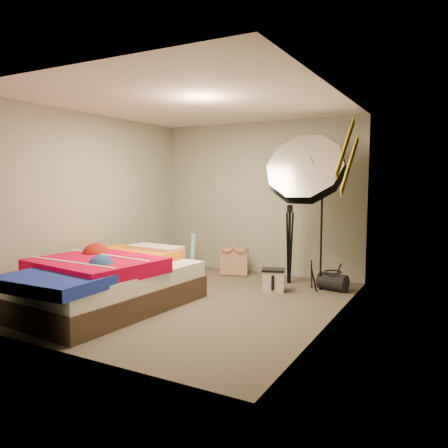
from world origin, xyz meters
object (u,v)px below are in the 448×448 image
Objects in this scene: camera_case at (273,281)px; photo_umbrella at (307,172)px; duffel_bag at (333,282)px; wrapping_roll at (193,252)px; bed at (104,281)px; tote_bag at (234,261)px; camera_tripod at (289,238)px.

camera_case is 0.13× the size of photo_umbrella.
photo_umbrella is at bearing -138.04° from duffel_bag.
wrapping_roll is 2.19× the size of camera_case.
photo_umbrella reaches higher than bed.
photo_umbrella is (-0.35, -0.20, 1.54)m from duffel_bag.
wrapping_roll reaches higher than bed.
tote_bag is 1.10m from camera_tripod.
duffel_bag is at bearing 12.76° from camera_case.
camera_tripod is at bearing -178.69° from duffel_bag.
photo_umbrella is at bearing 14.77° from camera_case.
wrapping_roll is at bearing 95.29° from bed.
photo_umbrella reaches higher than camera_case.
camera_tripod reaches higher than duffel_bag.
photo_umbrella reaches higher than tote_bag.
camera_case is 0.74× the size of duffel_bag.
bed reaches higher than camera_case.
camera_tripod is at bearing 68.44° from camera_case.
duffel_bag is 3.11m from bed.
camera_tripod is (1.55, 2.28, 0.36)m from bed.
wrapping_roll is (-0.77, -0.05, 0.10)m from tote_bag.
bed is 1.05× the size of photo_umbrella.
tote_bag is 0.38× the size of camera_tripod.
tote_bag is at bearing 173.60° from camera_tripod.
tote_bag is 0.19× the size of photo_umbrella.
photo_umbrella reaches higher than duffel_bag.
wrapping_roll is at bearing 169.49° from photo_umbrella.
camera_case is at bearing 47.86° from bed.
bed is at bearing -124.24° from camera_tripod.
tote_bag is 1.71m from duffel_bag.
wrapping_roll is 1.87m from camera_case.
duffel_bag is (2.46, -0.19, -0.20)m from wrapping_roll.
tote_bag reaches higher than duffel_bag.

